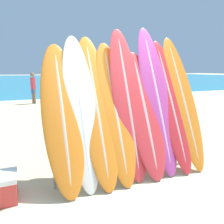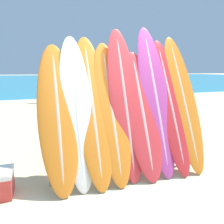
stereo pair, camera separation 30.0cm
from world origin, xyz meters
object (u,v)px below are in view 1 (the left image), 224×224
(surfboard_slot_5, at_px, (145,112))
(person_mid_beach, at_px, (78,85))
(surfboard_slot_3, at_px, (115,110))
(surfboard_slot_0, at_px, (62,116))
(surfboard_slot_4, at_px, (128,102))
(surfboard_slot_8, at_px, (183,100))
(surfboard_slot_1, at_px, (81,110))
(surfboard_slot_2, at_px, (97,108))
(surfboard_slot_7, at_px, (171,103))
(person_near_water, at_px, (33,87))
(surfboard_rack, at_px, (131,146))
(person_far_left, at_px, (135,95))
(surfboard_slot_6, at_px, (157,97))

(surfboard_slot_5, relative_size, person_mid_beach, 1.12)
(surfboard_slot_3, bearing_deg, surfboard_slot_0, -178.46)
(surfboard_slot_4, height_order, surfboard_slot_8, surfboard_slot_4)
(surfboard_slot_0, xyz_separation_m, surfboard_slot_8, (2.17, 0.06, 0.11))
(surfboard_slot_1, relative_size, surfboard_slot_2, 0.99)
(surfboard_slot_5, xyz_separation_m, surfboard_slot_7, (0.56, 0.06, 0.11))
(person_mid_beach, bearing_deg, surfboard_slot_7, -21.25)
(surfboard_slot_8, bearing_deg, surfboard_slot_4, -179.23)
(surfboard_slot_2, relative_size, person_near_water, 1.44)
(surfboard_rack, height_order, person_near_water, person_near_water)
(surfboard_slot_1, relative_size, surfboard_slot_3, 1.04)
(surfboard_rack, distance_m, surfboard_slot_0, 1.22)
(surfboard_slot_8, distance_m, person_far_left, 3.13)
(surfboard_slot_6, relative_size, person_far_left, 1.51)
(surfboard_slot_0, xyz_separation_m, surfboard_slot_3, (0.82, 0.02, 0.03))
(surfboard_slot_1, relative_size, surfboard_slot_6, 0.91)
(surfboard_slot_2, distance_m, surfboard_slot_8, 1.64)
(surfboard_slot_0, height_order, surfboard_slot_1, surfboard_slot_1)
(surfboard_slot_8, xyz_separation_m, person_near_water, (-2.10, 8.59, -0.31))
(person_mid_beach, distance_m, person_far_left, 4.25)
(surfboard_rack, relative_size, surfboard_slot_8, 1.08)
(surfboard_slot_0, height_order, person_near_water, surfboard_slot_0)
(surfboard_slot_3, bearing_deg, surfboard_slot_2, 174.38)
(surfboard_rack, height_order, surfboard_slot_1, surfboard_slot_1)
(surfboard_slot_3, height_order, surfboard_slot_4, surfboard_slot_4)
(surfboard_slot_3, xyz_separation_m, surfboard_slot_5, (0.51, -0.04, -0.07))
(surfboard_slot_3, bearing_deg, person_far_left, 56.58)
(surfboard_slot_8, relative_size, person_far_left, 1.43)
(surfboard_rack, distance_m, surfboard_slot_1, 1.03)
(surfboard_slot_0, bearing_deg, surfboard_slot_5, -0.76)
(surfboard_slot_4, bearing_deg, surfboard_slot_1, -178.72)
(surfboard_slot_4, bearing_deg, person_mid_beach, 82.29)
(surfboard_slot_5, distance_m, surfboard_slot_6, 0.38)
(surfboard_slot_3, bearing_deg, person_mid_beach, 80.52)
(surfboard_slot_1, distance_m, person_mid_beach, 7.45)
(surfboard_rack, xyz_separation_m, surfboard_slot_0, (-1.08, 0.05, 0.58))
(surfboard_slot_5, bearing_deg, surfboard_slot_0, 179.24)
(surfboard_slot_1, distance_m, surfboard_slot_2, 0.25)
(surfboard_slot_1, bearing_deg, person_mid_beach, 76.35)
(surfboard_slot_6, height_order, person_mid_beach, surfboard_slot_6)
(surfboard_slot_2, height_order, person_far_left, surfboard_slot_2)
(surfboard_rack, bearing_deg, person_far_left, 60.55)
(surfboard_slot_0, distance_m, surfboard_slot_3, 0.83)
(surfboard_slot_6, relative_size, person_mid_beach, 1.36)
(surfboard_slot_7, bearing_deg, surfboard_slot_3, -178.92)
(surfboard_slot_3, xyz_separation_m, surfboard_slot_8, (1.35, 0.04, 0.09))
(surfboard_slot_7, xyz_separation_m, person_mid_beach, (0.13, 7.23, -0.14))
(surfboard_slot_1, height_order, person_far_left, surfboard_slot_1)
(surfboard_slot_5, bearing_deg, person_far_left, 64.03)
(surfboard_slot_7, bearing_deg, surfboard_slot_1, -179.44)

